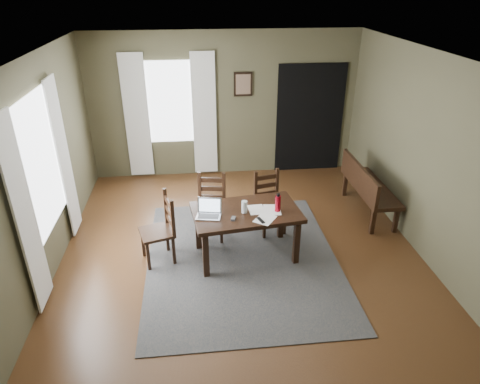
{
  "coord_description": "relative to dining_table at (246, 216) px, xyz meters",
  "views": [
    {
      "loc": [
        -0.56,
        -4.84,
        3.52
      ],
      "look_at": [
        0.0,
        0.3,
        0.9
      ],
      "focal_mm": 32.0,
      "sensor_mm": 36.0,
      "label": 1
    }
  ],
  "objects": [
    {
      "name": "ground",
      "position": [
        -0.06,
        -0.1,
        -0.64
      ],
      "size": [
        5.0,
        6.0,
        0.01
      ],
      "color": "#492C16"
    },
    {
      "name": "room_shell",
      "position": [
        -0.06,
        -0.1,
        1.17
      ],
      "size": [
        5.02,
        6.02,
        2.71
      ],
      "color": "#4D4A32",
      "rests_on": "ground"
    },
    {
      "name": "rug",
      "position": [
        -0.06,
        -0.1,
        -0.63
      ],
      "size": [
        2.6,
        3.2,
        0.01
      ],
      "color": "#393939",
      "rests_on": "ground"
    },
    {
      "name": "dining_table",
      "position": [
        0.0,
        0.0,
        0.0
      ],
      "size": [
        1.52,
        1.03,
        0.71
      ],
      "rotation": [
        0.0,
        0.0,
        0.13
      ],
      "color": "black",
      "rests_on": "rug"
    },
    {
      "name": "chair_end",
      "position": [
        -1.15,
        0.03,
        -0.15
      ],
      "size": [
        0.53,
        0.53,
        0.97
      ],
      "rotation": [
        0.0,
        0.0,
        -1.28
      ],
      "color": "black",
      "rests_on": "rug"
    },
    {
      "name": "chair_back_left",
      "position": [
        -0.44,
        0.58,
        -0.16
      ],
      "size": [
        0.49,
        0.49,
        0.96
      ],
      "rotation": [
        0.0,
        0.0,
        -0.17
      ],
      "color": "black",
      "rests_on": "rug"
    },
    {
      "name": "chair_back_right",
      "position": [
        0.44,
        0.65,
        -0.17
      ],
      "size": [
        0.49,
        0.49,
        0.94
      ],
      "rotation": [
        0.0,
        0.0,
        0.24
      ],
      "color": "black",
      "rests_on": "rug"
    },
    {
      "name": "bench",
      "position": [
        2.08,
        1.01,
        -0.13
      ],
      "size": [
        0.48,
        1.5,
        0.85
      ],
      "rotation": [
        0.0,
        0.0,
        1.57
      ],
      "color": "black",
      "rests_on": "ground"
    },
    {
      "name": "laptop",
      "position": [
        -0.5,
        -0.07,
        0.14
      ],
      "size": [
        0.36,
        0.31,
        0.22
      ],
      "rotation": [
        0.0,
        0.0,
        -0.2
      ],
      "color": "#B7B7BC",
      "rests_on": "dining_table"
    },
    {
      "name": "computer_mouse",
      "position": [
        -0.19,
        -0.22,
        0.1
      ],
      "size": [
        0.07,
        0.1,
        0.03
      ],
      "primitive_type": "cube",
      "rotation": [
        0.0,
        0.0,
        -0.29
      ],
      "color": "#3F3F42",
      "rests_on": "dining_table"
    },
    {
      "name": "tv_remote",
      "position": [
        0.15,
        -0.29,
        0.1
      ],
      "size": [
        0.09,
        0.16,
        0.02
      ],
      "primitive_type": "cube",
      "rotation": [
        0.0,
        0.0,
        0.34
      ],
      "color": "black",
      "rests_on": "dining_table"
    },
    {
      "name": "drinking_glass",
      "position": [
        -0.03,
        -0.05,
        0.17
      ],
      "size": [
        0.1,
        0.1,
        0.17
      ],
      "primitive_type": "cylinder",
      "rotation": [
        0.0,
        0.0,
        0.37
      ],
      "color": "silver",
      "rests_on": "dining_table"
    },
    {
      "name": "water_bottle",
      "position": [
        0.42,
        -0.06,
        0.21
      ],
      "size": [
        0.1,
        0.1,
        0.26
      ],
      "rotation": [
        0.0,
        0.0,
        -0.38
      ],
      "color": "#AD0D1F",
      "rests_on": "dining_table"
    },
    {
      "name": "paper_b",
      "position": [
        0.22,
        -0.25,
        0.09
      ],
      "size": [
        0.35,
        0.36,
        0.0
      ],
      "primitive_type": "cube",
      "rotation": [
        0.0,
        0.0,
        -0.62
      ],
      "color": "white",
      "rests_on": "dining_table"
    },
    {
      "name": "paper_c",
      "position": [
        0.14,
        0.01,
        0.09
      ],
      "size": [
        0.23,
        0.29,
        0.0
      ],
      "primitive_type": "cube",
      "rotation": [
        0.0,
        0.0,
        0.07
      ],
      "color": "white",
      "rests_on": "dining_table"
    },
    {
      "name": "paper_d",
      "position": [
        0.35,
        -0.02,
        0.09
      ],
      "size": [
        0.25,
        0.31,
        0.0
      ],
      "primitive_type": "cube",
      "rotation": [
        0.0,
        0.0,
        -0.1
      ],
      "color": "white",
      "rests_on": "dining_table"
    },
    {
      "name": "window_left",
      "position": [
        -2.53,
        0.1,
        0.82
      ],
      "size": [
        0.01,
        1.3,
        1.7
      ],
      "color": "white",
      "rests_on": "ground"
    },
    {
      "name": "window_back",
      "position": [
        -1.06,
        2.87,
        0.82
      ],
      "size": [
        1.0,
        0.01,
        1.5
      ],
      "color": "white",
      "rests_on": "ground"
    },
    {
      "name": "curtain_left_near",
      "position": [
        -2.5,
        -0.72,
        0.57
      ],
      "size": [
        0.03,
        0.48,
        2.3
      ],
      "color": "silver",
      "rests_on": "ground"
    },
    {
      "name": "curtain_left_far",
      "position": [
        -2.5,
        0.92,
        0.57
      ],
      "size": [
        0.03,
        0.48,
        2.3
      ],
      "color": "silver",
      "rests_on": "ground"
    },
    {
      "name": "curtain_back_left",
      "position": [
        -1.68,
        2.84,
        0.57
      ],
      "size": [
        0.44,
        0.03,
        2.3
      ],
      "color": "silver",
      "rests_on": "ground"
    },
    {
      "name": "curtain_back_right",
      "position": [
        -0.44,
        2.84,
        0.57
      ],
      "size": [
        0.44,
        0.03,
        2.3
      ],
      "color": "silver",
      "rests_on": "ground"
    },
    {
      "name": "framed_picture",
      "position": [
        0.29,
        2.87,
        1.12
      ],
      "size": [
        0.34,
        0.03,
        0.44
      ],
      "color": "black",
      "rests_on": "ground"
    },
    {
      "name": "doorway_back",
      "position": [
        1.59,
        2.87,
        0.42
      ],
      "size": [
        1.3,
        0.03,
        2.1
      ],
      "color": "black",
      "rests_on": "ground"
    }
  ]
}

